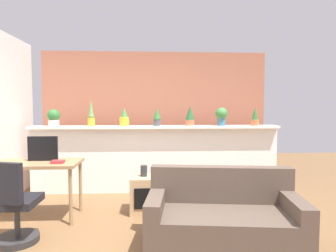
{
  "coord_description": "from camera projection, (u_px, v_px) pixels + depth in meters",
  "views": [
    {
      "loc": [
        -0.07,
        -2.98,
        1.46
      ],
      "look_at": [
        0.16,
        1.06,
        1.2
      ],
      "focal_mm": 31.1,
      "sensor_mm": 36.0,
      "label": 1
    }
  ],
  "objects": [
    {
      "name": "potted_plant_3",
      "position": [
        157.0,
        117.0,
        4.92
      ],
      "size": [
        0.13,
        0.13,
        0.3
      ],
      "color": "#4C4C51",
      "rests_on": "plant_shelf"
    },
    {
      "name": "brick_wall_behind",
      "position": [
        155.0,
        118.0,
        5.58
      ],
      "size": [
        4.2,
        0.1,
        2.5
      ],
      "primitive_type": "cube",
      "color": "#AD664C",
      "rests_on": "ground"
    },
    {
      "name": "potted_plant_4",
      "position": [
        190.0,
        116.0,
        4.98
      ],
      "size": [
        0.15,
        0.15,
        0.34
      ],
      "color": "#C66B42",
      "rests_on": "plant_shelf"
    },
    {
      "name": "tv_monitor",
      "position": [
        43.0,
        149.0,
        3.85
      ],
      "size": [
        0.38,
        0.04,
        0.33
      ],
      "primitive_type": "cube",
      "color": "black",
      "rests_on": "desk"
    },
    {
      "name": "office_chair",
      "position": [
        13.0,
        209.0,
        3.06
      ],
      "size": [
        0.49,
        0.5,
        0.91
      ],
      "color": "#262628",
      "rests_on": "ground"
    },
    {
      "name": "potted_plant_5",
      "position": [
        221.0,
        115.0,
        4.98
      ],
      "size": [
        0.21,
        0.21,
        0.31
      ],
      "color": "#386B84",
      "rests_on": "plant_shelf"
    },
    {
      "name": "potted_plant_2",
      "position": [
        124.0,
        118.0,
        4.92
      ],
      "size": [
        0.16,
        0.16,
        0.31
      ],
      "color": "gold",
      "rests_on": "plant_shelf"
    },
    {
      "name": "potted_plant_1",
      "position": [
        91.0,
        115.0,
        4.84
      ],
      "size": [
        0.12,
        0.12,
        0.45
      ],
      "color": "gold",
      "rests_on": "plant_shelf"
    },
    {
      "name": "plant_shelf",
      "position": [
        156.0,
        127.0,
        4.95
      ],
      "size": [
        4.2,
        0.32,
        0.04
      ],
      "primitive_type": "cube",
      "color": "white",
      "rests_on": "divider_wall"
    },
    {
      "name": "potted_plant_6",
      "position": [
        255.0,
        117.0,
        5.0
      ],
      "size": [
        0.14,
        0.14,
        0.33
      ],
      "color": "#C66B42",
      "rests_on": "plant_shelf"
    },
    {
      "name": "book_on_desk",
      "position": [
        58.0,
        162.0,
        3.69
      ],
      "size": [
        0.15,
        0.12,
        0.04
      ],
      "primitive_type": "cube",
      "color": "#B22D33",
      "rests_on": "desk"
    },
    {
      "name": "vase_on_shelf",
      "position": [
        144.0,
        171.0,
        4.04
      ],
      "size": [
        0.1,
        0.1,
        0.15
      ],
      "primitive_type": "cylinder",
      "color": "#2D2D33",
      "rests_on": "side_cube_shelf"
    },
    {
      "name": "couch",
      "position": [
        223.0,
        221.0,
        3.02
      ],
      "size": [
        1.64,
        0.94,
        0.8
      ],
      "color": "brown",
      "rests_on": "ground"
    },
    {
      "name": "divider_wall",
      "position": [
        156.0,
        160.0,
        5.02
      ],
      "size": [
        4.2,
        0.16,
        1.1
      ],
      "primitive_type": "cube",
      "color": "white",
      "rests_on": "ground"
    },
    {
      "name": "side_cube_shelf",
      "position": [
        145.0,
        194.0,
        4.04
      ],
      "size": [
        0.4,
        0.41,
        0.5
      ],
      "color": "tan",
      "rests_on": "ground"
    },
    {
      "name": "desk",
      "position": [
        36.0,
        168.0,
        3.78
      ],
      "size": [
        1.1,
        0.6,
        0.75
      ],
      "color": "#99754C",
      "rests_on": "ground"
    },
    {
      "name": "ground_plane",
      "position": [
        159.0,
        246.0,
        3.07
      ],
      "size": [
        12.0,
        12.0,
        0.0
      ],
      "primitive_type": "plane",
      "color": "brown"
    },
    {
      "name": "potted_plant_0",
      "position": [
        54.0,
        117.0,
        4.84
      ],
      "size": [
        0.2,
        0.2,
        0.28
      ],
      "color": "silver",
      "rests_on": "plant_shelf"
    }
  ]
}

